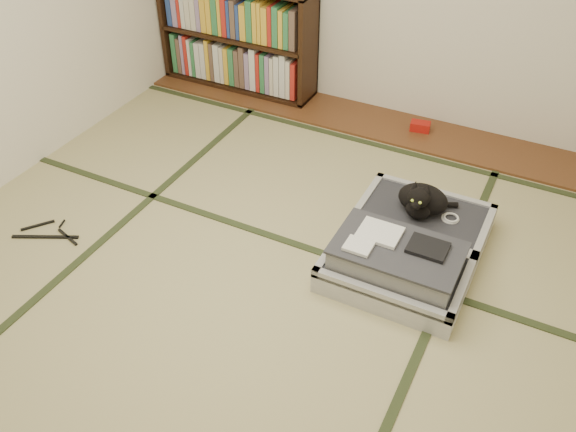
% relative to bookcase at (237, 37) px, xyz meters
% --- Properties ---
extents(floor, '(4.50, 4.50, 0.00)m').
position_rel_bookcase_xyz_m(floor, '(1.30, -2.07, -0.45)').
color(floor, tan).
rests_on(floor, ground).
extents(wood_strip, '(4.00, 0.50, 0.02)m').
position_rel_bookcase_xyz_m(wood_strip, '(1.30, -0.07, -0.44)').
color(wood_strip, brown).
rests_on(wood_strip, ground).
extents(red_item, '(0.16, 0.11, 0.07)m').
position_rel_bookcase_xyz_m(red_item, '(1.65, -0.04, -0.40)').
color(red_item, '#AA140D').
rests_on(red_item, wood_strip).
extents(room_shell, '(4.50, 4.50, 4.50)m').
position_rel_bookcase_xyz_m(room_shell, '(1.30, -2.07, 1.01)').
color(room_shell, white).
rests_on(room_shell, ground).
extents(tatami_borders, '(4.00, 4.50, 0.01)m').
position_rel_bookcase_xyz_m(tatami_borders, '(1.30, -1.58, -0.45)').
color(tatami_borders, '#2D381E').
rests_on(tatami_borders, ground).
extents(bookcase, '(1.36, 0.31, 0.92)m').
position_rel_bookcase_xyz_m(bookcase, '(0.00, 0.00, 0.00)').
color(bookcase, black).
rests_on(bookcase, wood_strip).
extents(suitcase, '(0.79, 1.05, 0.31)m').
position_rel_bookcase_xyz_m(suitcase, '(2.02, -1.51, -0.34)').
color(suitcase, '#BAB9BE').
rests_on(suitcase, floor).
extents(cat, '(0.35, 0.35, 0.28)m').
position_rel_bookcase_xyz_m(cat, '(2.01, -1.22, -0.20)').
color(cat, black).
rests_on(cat, suitcase).
extents(cable_coil, '(0.11, 0.11, 0.03)m').
position_rel_bookcase_xyz_m(cable_coil, '(2.19, -1.19, -0.29)').
color(cable_coil, white).
rests_on(cable_coil, suitcase).
extents(hanger, '(0.42, 0.28, 0.01)m').
position_rel_bookcase_xyz_m(hanger, '(-0.03, -2.28, -0.44)').
color(hanger, black).
rests_on(hanger, floor).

